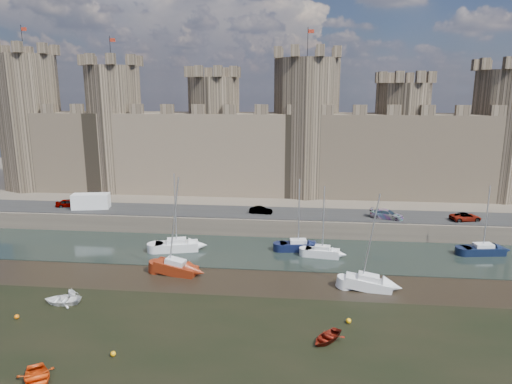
{
  "coord_description": "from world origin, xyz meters",
  "views": [
    {
      "loc": [
        1.82,
        -31.26,
        20.39
      ],
      "look_at": [
        -3.84,
        22.0,
        8.38
      ],
      "focal_mm": 32.0,
      "sensor_mm": 36.0,
      "label": 1
    }
  ],
  "objects_px": {
    "sailboat_4": "(176,267)",
    "dinghy_0": "(37,379)",
    "sailboat_0": "(177,245)",
    "sailboat_2": "(322,252)",
    "sailboat_5": "(368,283)",
    "car_2": "(387,214)",
    "van": "(91,202)",
    "car_0": "(69,203)",
    "car_1": "(261,210)",
    "car_3": "(466,217)",
    "sailboat_3": "(483,249)",
    "sailboat_1": "(298,245)"
  },
  "relations": [
    {
      "from": "sailboat_4",
      "to": "dinghy_0",
      "type": "xyz_separation_m",
      "value": [
        -4.39,
        -20.31,
        -0.43
      ]
    },
    {
      "from": "sailboat_0",
      "to": "dinghy_0",
      "type": "bearing_deg",
      "value": -109.53
    },
    {
      "from": "sailboat_2",
      "to": "sailboat_5",
      "type": "bearing_deg",
      "value": -55.69
    },
    {
      "from": "car_2",
      "to": "van",
      "type": "xyz_separation_m",
      "value": [
        -44.2,
        0.79,
        0.53
      ]
    },
    {
      "from": "car_0",
      "to": "sailboat_4",
      "type": "bearing_deg",
      "value": -145.74
    },
    {
      "from": "van",
      "to": "sailboat_4",
      "type": "relative_size",
      "value": 0.49
    },
    {
      "from": "car_1",
      "to": "car_0",
      "type": "bearing_deg",
      "value": 93.61
    },
    {
      "from": "sailboat_4",
      "to": "sailboat_5",
      "type": "relative_size",
      "value": 1.09
    },
    {
      "from": "dinghy_0",
      "to": "car_3",
      "type": "bearing_deg",
      "value": 6.57
    },
    {
      "from": "car_3",
      "to": "sailboat_4",
      "type": "height_order",
      "value": "sailboat_4"
    },
    {
      "from": "sailboat_0",
      "to": "sailboat_3",
      "type": "bearing_deg",
      "value": -10.41
    },
    {
      "from": "car_3",
      "to": "sailboat_4",
      "type": "distance_m",
      "value": 40.49
    },
    {
      "from": "car_0",
      "to": "sailboat_0",
      "type": "distance_m",
      "value": 23.23
    },
    {
      "from": "van",
      "to": "sailboat_2",
      "type": "height_order",
      "value": "sailboat_2"
    },
    {
      "from": "car_2",
      "to": "sailboat_1",
      "type": "relative_size",
      "value": 0.49
    },
    {
      "from": "car_0",
      "to": "dinghy_0",
      "type": "distance_m",
      "value": 42.7
    },
    {
      "from": "car_2",
      "to": "dinghy_0",
      "type": "relative_size",
      "value": 1.27
    },
    {
      "from": "sailboat_0",
      "to": "car_3",
      "type": "bearing_deg",
      "value": -0.75
    },
    {
      "from": "sailboat_3",
      "to": "sailboat_4",
      "type": "height_order",
      "value": "sailboat_4"
    },
    {
      "from": "car_3",
      "to": "sailboat_5",
      "type": "height_order",
      "value": "sailboat_5"
    },
    {
      "from": "sailboat_0",
      "to": "sailboat_5",
      "type": "distance_m",
      "value": 24.85
    },
    {
      "from": "sailboat_4",
      "to": "sailboat_5",
      "type": "xyz_separation_m",
      "value": [
        21.12,
        -1.84,
        -0.07
      ]
    },
    {
      "from": "car_3",
      "to": "sailboat_1",
      "type": "bearing_deg",
      "value": 94.51
    },
    {
      "from": "car_1",
      "to": "car_2",
      "type": "xyz_separation_m",
      "value": [
        18.02,
        -0.72,
        0.11
      ]
    },
    {
      "from": "car_2",
      "to": "sailboat_0",
      "type": "bearing_deg",
      "value": 127.99
    },
    {
      "from": "sailboat_3",
      "to": "sailboat_5",
      "type": "relative_size",
      "value": 0.86
    },
    {
      "from": "car_2",
      "to": "car_3",
      "type": "distance_m",
      "value": 10.76
    },
    {
      "from": "sailboat_1",
      "to": "car_3",
      "type": "bearing_deg",
      "value": 11.37
    },
    {
      "from": "car_2",
      "to": "sailboat_1",
      "type": "bearing_deg",
      "value": 141.26
    },
    {
      "from": "van",
      "to": "sailboat_0",
      "type": "xyz_separation_m",
      "value": [
        16.25,
        -10.23,
        -2.9
      ]
    },
    {
      "from": "sailboat_3",
      "to": "sailboat_4",
      "type": "bearing_deg",
      "value": -172.95
    },
    {
      "from": "car_2",
      "to": "sailboat_2",
      "type": "height_order",
      "value": "sailboat_2"
    },
    {
      "from": "sailboat_0",
      "to": "sailboat_5",
      "type": "xyz_separation_m",
      "value": [
        23.08,
        -9.2,
        -0.05
      ]
    },
    {
      "from": "car_0",
      "to": "sailboat_5",
      "type": "distance_m",
      "value": 47.93
    },
    {
      "from": "car_1",
      "to": "sailboat_4",
      "type": "distance_m",
      "value": 19.38
    },
    {
      "from": "sailboat_1",
      "to": "sailboat_5",
      "type": "height_order",
      "value": "sailboat_5"
    },
    {
      "from": "sailboat_3",
      "to": "car_0",
      "type": "bearing_deg",
      "value": 163.78
    },
    {
      "from": "van",
      "to": "car_0",
      "type": "bearing_deg",
      "value": 157.39
    },
    {
      "from": "sailboat_3",
      "to": "dinghy_0",
      "type": "height_order",
      "value": "sailboat_3"
    },
    {
      "from": "car_0",
      "to": "van",
      "type": "distance_m",
      "value": 4.18
    },
    {
      "from": "sailboat_1",
      "to": "sailboat_5",
      "type": "xyz_separation_m",
      "value": [
        7.47,
        -10.95,
        -0.02
      ]
    },
    {
      "from": "sailboat_2",
      "to": "sailboat_3",
      "type": "bearing_deg",
      "value": 16.4
    },
    {
      "from": "car_1",
      "to": "sailboat_3",
      "type": "distance_m",
      "value": 29.95
    },
    {
      "from": "sailboat_1",
      "to": "sailboat_5",
      "type": "bearing_deg",
      "value": -62.81
    },
    {
      "from": "sailboat_1",
      "to": "sailboat_3",
      "type": "relative_size",
      "value": 1.06
    },
    {
      "from": "sailboat_2",
      "to": "sailboat_4",
      "type": "relative_size",
      "value": 0.8
    },
    {
      "from": "car_1",
      "to": "car_2",
      "type": "distance_m",
      "value": 18.04
    },
    {
      "from": "van",
      "to": "car_3",
      "type": "bearing_deg",
      "value": -12.67
    },
    {
      "from": "sailboat_4",
      "to": "dinghy_0",
      "type": "bearing_deg",
      "value": -92.26
    },
    {
      "from": "car_1",
      "to": "sailboat_5",
      "type": "relative_size",
      "value": 0.33
    }
  ]
}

